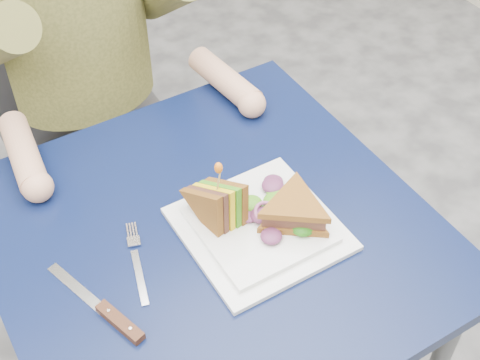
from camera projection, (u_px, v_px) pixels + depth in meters
table at (213, 258)px, 1.24m from camera, size 0.75×0.75×0.73m
chair at (78, 97)px, 1.76m from camera, size 0.42×0.40×0.93m
plate at (259, 227)px, 1.18m from camera, size 0.26×0.26×0.02m
sandwich_flat at (294, 211)px, 1.16m from camera, size 0.20×0.20×0.05m
sandwich_upright at (220, 206)px, 1.15m from camera, size 0.09×0.14×0.14m
fork at (138, 264)px, 1.13m from camera, size 0.07×0.18×0.01m
knife at (111, 315)px, 1.06m from camera, size 0.09×0.22×0.02m
toothpick at (219, 180)px, 1.11m from camera, size 0.01×0.01×0.06m
toothpick_frill at (218, 168)px, 1.09m from camera, size 0.01×0.01×0.02m
lettuce_spill at (259, 215)px, 1.17m from camera, size 0.15×0.13×0.02m
onion_ring at (265, 212)px, 1.17m from camera, size 0.04×0.04×0.02m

